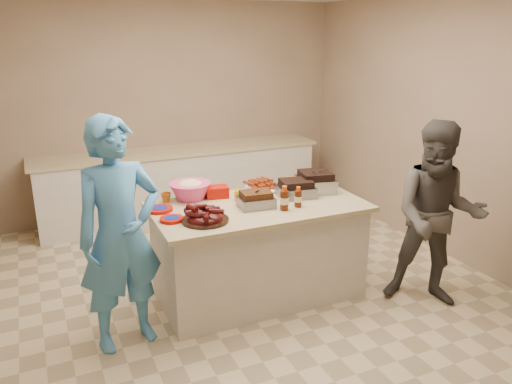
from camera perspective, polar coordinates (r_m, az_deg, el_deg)
name	(u,v)px	position (r m, az deg, el deg)	size (l,w,h in m)	color
room	(252,291)	(4.74, -0.50, -11.21)	(4.50, 5.00, 2.70)	gray
back_counter	(182,183)	(6.49, -8.48, 1.02)	(3.60, 0.64, 0.90)	beige
island	(258,294)	(4.69, 0.26, -11.57)	(1.84, 0.97, 0.87)	beige
rib_platter	(205,221)	(3.97, -5.83, -3.34)	(0.38, 0.38, 0.15)	#460A0A
pulled_pork_tray	(256,207)	(4.27, 0.01, -1.72)	(0.29, 0.22, 0.09)	#47230F
brisket_tray	(296,196)	(4.56, 4.56, -0.49)	(0.32, 0.27, 0.10)	black
roasting_pan	(315,191)	(4.73, 6.76, 0.11)	(0.33, 0.33, 0.13)	gray
coleslaw_bowl	(191,199)	(4.51, -7.49, -0.79)	(0.37, 0.37, 0.26)	#DA3C7D
sausage_plate	(262,189)	(4.75, 0.67, 0.29)	(0.33, 0.33, 0.06)	silver
mac_cheese_dish	(300,186)	(4.88, 5.10, 0.70)	(0.30, 0.22, 0.08)	orange
bbq_bottle_a	(298,207)	(4.29, 4.81, -1.69)	(0.06, 0.06, 0.18)	#421808
bbq_bottle_b	(284,210)	(4.21, 3.24, -2.06)	(0.07, 0.07, 0.21)	#421808
mustard_bottle	(237,201)	(4.42, -2.18, -1.04)	(0.05, 0.05, 0.13)	#E0BB09
sauce_bowl	(250,200)	(4.44, -0.66, -0.93)	(0.13, 0.04, 0.13)	silver
plate_stack_large	(160,211)	(4.26, -10.96, -2.11)	(0.22, 0.22, 0.03)	#990C02
plate_stack_small	(172,221)	(4.02, -9.60, -3.26)	(0.19, 0.19, 0.03)	#990C02
plastic_cup	(166,202)	(4.46, -10.21, -1.15)	(0.09, 0.08, 0.09)	#974F0E
basket_stack	(217,197)	(4.54, -4.50, -0.59)	(0.20, 0.15, 0.10)	#990C02
guest_blue	(130,340)	(4.19, -14.26, -16.07)	(0.64, 1.77, 0.42)	#4590D1
guest_gray	(427,300)	(4.84, 18.97, -11.62)	(0.79, 1.62, 0.61)	#4B4743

